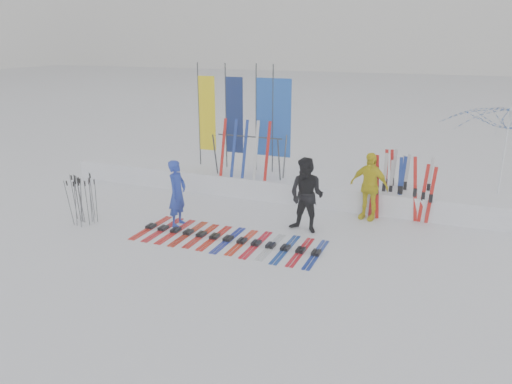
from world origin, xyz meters
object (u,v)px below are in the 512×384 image
at_px(ski_rack, 250,150).
at_px(person_yellow, 369,186).
at_px(person_black, 307,195).
at_px(ski_row, 228,239).
at_px(person_blue, 177,193).
at_px(tent_canopy, 503,161).

bearing_deg(ski_rack, person_yellow, -10.53).
bearing_deg(person_black, ski_row, -130.59).
height_order(ski_row, ski_rack, ski_rack).
bearing_deg(person_blue, person_yellow, -64.39).
relative_size(person_blue, ski_row, 0.38).
xyz_separation_m(person_black, ski_rack, (-2.38, 2.14, 0.47)).
bearing_deg(person_black, tent_canopy, 44.03).
bearing_deg(ski_rack, tent_canopy, 6.86).
xyz_separation_m(person_yellow, tent_canopy, (3.11, 1.48, 0.61)).
relative_size(person_black, tent_canopy, 0.55).
bearing_deg(person_yellow, person_blue, -137.69).
bearing_deg(ski_row, ski_rack, 104.43).
distance_m(person_blue, ski_rack, 3.08).
distance_m(person_yellow, ski_rack, 3.70).
bearing_deg(tent_canopy, person_yellow, -154.60).
distance_m(person_blue, person_black, 3.19).
xyz_separation_m(person_blue, person_black, (3.08, 0.81, 0.08)).
height_order(person_yellow, ski_row, person_yellow).
bearing_deg(person_yellow, ski_row, -120.72).
height_order(tent_canopy, ski_row, tent_canopy).
height_order(tent_canopy, ski_rack, tent_canopy).
height_order(person_yellow, ski_rack, ski_rack).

